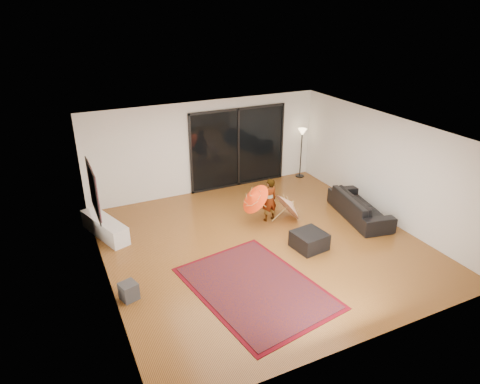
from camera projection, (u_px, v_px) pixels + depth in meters
floor at (262, 244)px, 10.02m from camera, size 7.00×7.00×0.00m
ceiling at (265, 133)px, 8.92m from camera, size 7.00×7.00×0.00m
wall_back at (206, 147)px, 12.36m from camera, size 7.00×0.00×7.00m
wall_front at (371, 275)px, 6.59m from camera, size 7.00×0.00×7.00m
wall_left at (101, 224)px, 8.10m from camera, size 0.00×7.00×7.00m
wall_right at (385, 168)px, 10.84m from camera, size 0.00×7.00×7.00m
sliding_door at (238, 148)px, 12.78m from camera, size 3.06×0.07×2.40m
painting at (93, 190)px, 8.82m from camera, size 0.04×1.28×1.08m
media_console at (105, 227)px, 10.31m from camera, size 0.91×1.67×0.45m
speaker at (129, 291)px, 8.12m from camera, size 0.38×0.38×0.35m
persian_rug at (255, 287)px, 8.49m from camera, size 2.64×3.36×0.02m
sofa at (360, 206)px, 11.16m from camera, size 1.23×2.26×0.62m
ottoman at (309, 240)px, 9.80m from camera, size 0.76×0.76×0.39m
floor_lamp at (302, 139)px, 13.39m from camera, size 0.27×0.27×1.59m
child at (269, 200)px, 10.90m from camera, size 0.43×0.29×1.16m
parasol_orange at (251, 199)px, 10.58m from camera, size 0.67×0.81×0.87m
parasol_white at (292, 200)px, 11.04m from camera, size 0.66×0.86×0.95m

